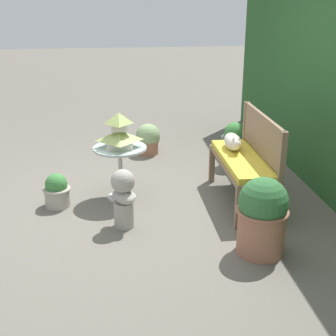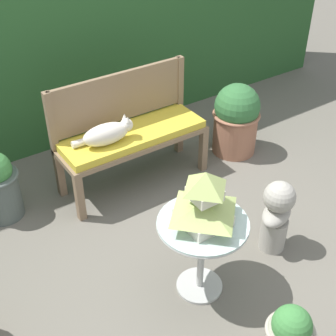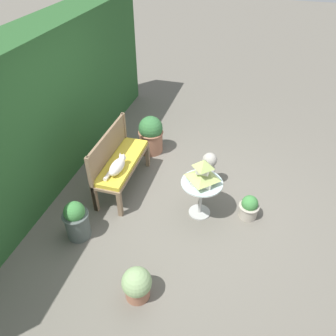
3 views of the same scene
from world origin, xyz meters
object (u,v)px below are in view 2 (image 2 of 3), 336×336
at_px(pagoda_birdhouse, 204,202).
at_px(garden_bust, 277,214).
at_px(garden_bench, 133,139).
at_px(cat, 107,134).
at_px(patio_table, 202,238).
at_px(potted_plant_bench_left, 290,333).
at_px(potted_plant_table_far, 236,119).

height_order(pagoda_birdhouse, garden_bust, pagoda_birdhouse).
relative_size(garden_bench, garden_bust, 2.17).
bearing_deg(cat, pagoda_birdhouse, -87.22).
height_order(cat, pagoda_birdhouse, pagoda_birdhouse).
relative_size(cat, pagoda_birdhouse, 1.31).
xyz_separation_m(patio_table, pagoda_birdhouse, (0.00, 0.00, 0.29)).
bearing_deg(potted_plant_bench_left, garden_bench, 86.50).
xyz_separation_m(garden_bench, cat, (-0.25, -0.04, 0.16)).
distance_m(garden_bench, garden_bust, 1.33).
xyz_separation_m(garden_bench, pagoda_birdhouse, (-0.25, -1.26, 0.31)).
height_order(pagoda_birdhouse, potted_plant_bench_left, pagoda_birdhouse).
height_order(garden_bench, patio_table, patio_table).
bearing_deg(pagoda_birdhouse, potted_plant_table_far, 41.92).
bearing_deg(patio_table, pagoda_birdhouse, 0.00).
xyz_separation_m(patio_table, garden_bust, (0.67, 0.01, -0.14)).
bearing_deg(garden_bust, pagoda_birdhouse, 156.90).
xyz_separation_m(garden_bench, patio_table, (-0.25, -1.26, 0.02)).
bearing_deg(cat, garden_bust, -58.29).
height_order(garden_bench, potted_plant_table_far, potted_plant_table_far).
relative_size(patio_table, potted_plant_table_far, 0.85).
xyz_separation_m(garden_bust, potted_plant_table_far, (0.62, 1.15, 0.03)).
relative_size(garden_bench, potted_plant_table_far, 1.84).
bearing_deg(potted_plant_table_far, patio_table, -138.08).
bearing_deg(garden_bust, cat, 95.39).
xyz_separation_m(garden_bench, potted_plant_table_far, (1.04, -0.11, -0.08)).
bearing_deg(garden_bench, cat, -171.14).
relative_size(pagoda_birdhouse, potted_plant_bench_left, 1.03).
relative_size(garden_bench, patio_table, 2.16).
distance_m(garden_bench, patio_table, 1.29).
distance_m(potted_plant_bench_left, potted_plant_table_far, 2.17).
bearing_deg(cat, potted_plant_bench_left, -83.35).
xyz_separation_m(pagoda_birdhouse, garden_bust, (0.67, 0.01, -0.43)).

